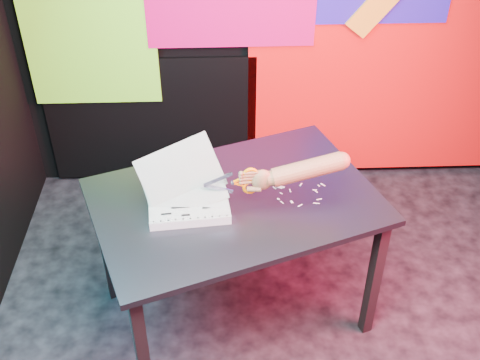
{
  "coord_description": "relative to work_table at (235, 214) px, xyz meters",
  "views": [
    {
      "loc": [
        -0.32,
        -1.77,
        2.43
      ],
      "look_at": [
        -0.24,
        0.28,
        0.87
      ],
      "focal_mm": 45.0,
      "sensor_mm": 36.0,
      "label": 1
    }
  ],
  "objects": [
    {
      "name": "backdrop",
      "position": [
        0.33,
        1.16,
        0.29
      ],
      "size": [
        2.88,
        0.05,
        2.08
      ],
      "color": "red",
      "rests_on": "ground"
    },
    {
      "name": "room",
      "position": [
        0.26,
        -0.3,
        0.69
      ],
      "size": [
        3.01,
        3.01,
        2.71
      ],
      "color": "black",
      "rests_on": "ground"
    },
    {
      "name": "printout_stack",
      "position": [
        -0.21,
        -0.06,
        0.12
      ],
      "size": [
        0.41,
        0.29,
        0.33
      ],
      "rotation": [
        0.0,
        0.0,
        0.1
      ],
      "color": "silver",
      "rests_on": "work_table"
    },
    {
      "name": "paper_clippings",
      "position": [
        0.28,
        0.03,
        0.09
      ],
      "size": [
        0.24,
        0.17,
        0.0
      ],
      "color": "silver",
      "rests_on": "work_table"
    },
    {
      "name": "hand_forearm",
      "position": [
        0.28,
        -0.02,
        0.25
      ],
      "size": [
        0.47,
        0.12,
        0.15
      ],
      "rotation": [
        0.0,
        0.0,
        0.12
      ],
      "color": "olive",
      "rests_on": "work_table"
    },
    {
      "name": "scissors",
      "position": [
        0.05,
        -0.05,
        0.22
      ],
      "size": [
        0.24,
        0.04,
        0.14
      ],
      "rotation": [
        0.0,
        0.0,
        0.12
      ],
      "color": "#8C8FAC",
      "rests_on": "printout_stack"
    },
    {
      "name": "work_table",
      "position": [
        0.0,
        0.0,
        0.0
      ],
      "size": [
        1.44,
        1.2,
        0.75
      ],
      "rotation": [
        0.0,
        0.0,
        0.35
      ],
      "color": "black",
      "rests_on": "ground"
    }
  ]
}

